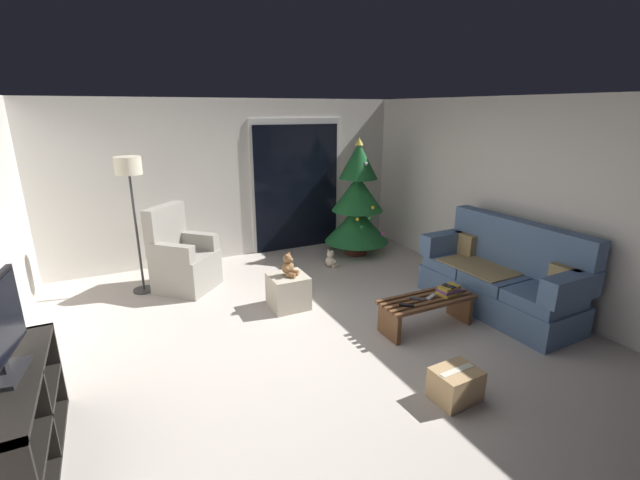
# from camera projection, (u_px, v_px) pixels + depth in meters

# --- Properties ---
(ground_plane) EXTENTS (7.00, 7.00, 0.00)m
(ground_plane) POSITION_uv_depth(u_px,v_px,m) (315.00, 338.00, 4.58)
(ground_plane) COLOR #BCB2A8
(wall_back) EXTENTS (5.72, 0.12, 2.50)m
(wall_back) POSITION_uv_depth(u_px,v_px,m) (233.00, 180.00, 6.84)
(wall_back) COLOR silver
(wall_back) RESTS_ON ground
(wall_right) EXTENTS (0.12, 6.00, 2.50)m
(wall_right) POSITION_uv_depth(u_px,v_px,m) (519.00, 199.00, 5.42)
(wall_right) COLOR silver
(wall_right) RESTS_ON ground
(patio_door_frame) EXTENTS (1.60, 0.02, 2.20)m
(patio_door_frame) POSITION_uv_depth(u_px,v_px,m) (297.00, 185.00, 7.28)
(patio_door_frame) COLOR silver
(patio_door_frame) RESTS_ON ground
(patio_door_glass) EXTENTS (1.50, 0.02, 2.10)m
(patio_door_glass) POSITION_uv_depth(u_px,v_px,m) (297.00, 188.00, 7.28)
(patio_door_glass) COLOR black
(patio_door_glass) RESTS_ON ground
(couch) EXTENTS (0.85, 1.97, 1.08)m
(couch) POSITION_uv_depth(u_px,v_px,m) (501.00, 278.00, 5.15)
(couch) COLOR slate
(couch) RESTS_ON ground
(coffee_table) EXTENTS (1.10, 0.40, 0.36)m
(coffee_table) POSITION_uv_depth(u_px,v_px,m) (426.00, 308.00, 4.73)
(coffee_table) COLOR brown
(coffee_table) RESTS_ON ground
(remote_silver) EXTENTS (0.16, 0.10, 0.02)m
(remote_silver) POSITION_uv_depth(u_px,v_px,m) (431.00, 297.00, 4.70)
(remote_silver) COLOR #ADADB2
(remote_silver) RESTS_ON coffee_table
(remote_black) EXTENTS (0.15, 0.13, 0.02)m
(remote_black) POSITION_uv_depth(u_px,v_px,m) (407.00, 305.00, 4.50)
(remote_black) COLOR black
(remote_black) RESTS_ON coffee_table
(remote_graphite) EXTENTS (0.14, 0.15, 0.02)m
(remote_graphite) POSITION_uv_depth(u_px,v_px,m) (417.00, 299.00, 4.65)
(remote_graphite) COLOR #333338
(remote_graphite) RESTS_ON coffee_table
(book_stack) EXTENTS (0.30, 0.22, 0.09)m
(book_stack) POSITION_uv_depth(u_px,v_px,m) (449.00, 290.00, 4.80)
(book_stack) COLOR #B79333
(book_stack) RESTS_ON coffee_table
(cell_phone) EXTENTS (0.11, 0.16, 0.01)m
(cell_phone) POSITION_uv_depth(u_px,v_px,m) (449.00, 286.00, 4.78)
(cell_phone) COLOR black
(cell_phone) RESTS_ON book_stack
(christmas_tree) EXTENTS (1.06, 1.06, 1.92)m
(christmas_tree) POSITION_uv_depth(u_px,v_px,m) (357.00, 204.00, 7.01)
(christmas_tree) COLOR #4C1E19
(christmas_tree) RESTS_ON ground
(armchair) EXTENTS (0.97, 0.97, 1.13)m
(armchair) POSITION_uv_depth(u_px,v_px,m) (182.00, 260.00, 5.76)
(armchair) COLOR gray
(armchair) RESTS_ON ground
(floor_lamp) EXTENTS (0.32, 0.32, 1.78)m
(floor_lamp) POSITION_uv_depth(u_px,v_px,m) (130.00, 179.00, 5.34)
(floor_lamp) COLOR #2D2D30
(floor_lamp) RESTS_ON ground
(media_shelf) EXTENTS (0.40, 1.40, 0.73)m
(media_shelf) POSITION_uv_depth(u_px,v_px,m) (11.00, 434.00, 2.76)
(media_shelf) COLOR black
(media_shelf) RESTS_ON ground
(ottoman) EXTENTS (0.44, 0.44, 0.41)m
(ottoman) POSITION_uv_depth(u_px,v_px,m) (288.00, 291.00, 5.25)
(ottoman) COLOR #B2A893
(ottoman) RESTS_ON ground
(teddy_bear_chestnut) EXTENTS (0.21, 0.21, 0.29)m
(teddy_bear_chestnut) POSITION_uv_depth(u_px,v_px,m) (289.00, 266.00, 5.15)
(teddy_bear_chestnut) COLOR brown
(teddy_bear_chestnut) RESTS_ON ottoman
(teddy_bear_cream_by_tree) EXTENTS (0.21, 0.21, 0.29)m
(teddy_bear_cream_by_tree) POSITION_uv_depth(u_px,v_px,m) (331.00, 260.00, 6.59)
(teddy_bear_cream_by_tree) COLOR beige
(teddy_bear_cream_by_tree) RESTS_ON ground
(cardboard_box_taped_mid_floor) EXTENTS (0.39, 0.32, 0.28)m
(cardboard_box_taped_mid_floor) POSITION_uv_depth(u_px,v_px,m) (455.00, 384.00, 3.59)
(cardboard_box_taped_mid_floor) COLOR tan
(cardboard_box_taped_mid_floor) RESTS_ON ground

